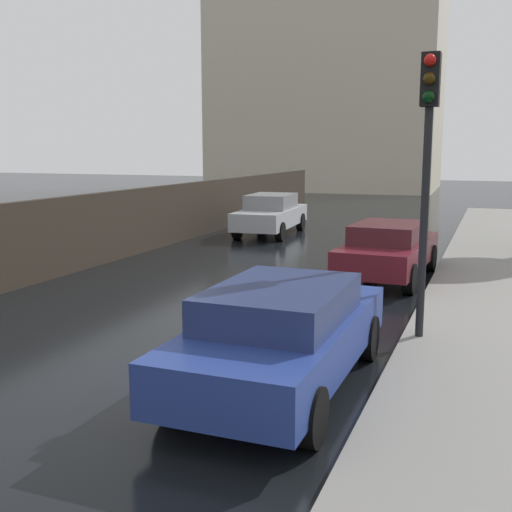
# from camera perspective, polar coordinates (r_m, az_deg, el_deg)

# --- Properties ---
(car_maroon_near_kerb) EXTENTS (1.88, 4.22, 1.30)m
(car_maroon_near_kerb) POSITION_cam_1_polar(r_m,az_deg,el_deg) (14.63, 11.97, 0.62)
(car_maroon_near_kerb) COLOR maroon
(car_maroon_near_kerb) RESTS_ON ground
(car_blue_mid_road) EXTENTS (1.82, 4.34, 1.33)m
(car_blue_mid_road) POSITION_cam_1_polar(r_m,az_deg,el_deg) (7.83, 2.43, -6.98)
(car_blue_mid_road) COLOR navy
(car_blue_mid_road) RESTS_ON ground
(car_silver_behind_camera) EXTENTS (1.91, 4.41, 1.40)m
(car_silver_behind_camera) POSITION_cam_1_polar(r_m,az_deg,el_deg) (21.84, 1.35, 3.86)
(car_silver_behind_camera) COLOR #B2B5BA
(car_silver_behind_camera) RESTS_ON ground
(traffic_light) EXTENTS (0.26, 0.39, 4.17)m
(traffic_light) POSITION_cam_1_polar(r_m,az_deg,el_deg) (9.54, 15.34, 9.85)
(traffic_light) COLOR black
(traffic_light) RESTS_ON sidewalk_strip
(distant_tower) EXTENTS (15.96, 12.05, 20.12)m
(distant_tower) POSITION_cam_1_polar(r_m,az_deg,el_deg) (48.42, 6.89, 18.12)
(distant_tower) COLOR beige
(distant_tower) RESTS_ON ground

